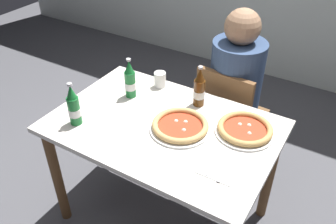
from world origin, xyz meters
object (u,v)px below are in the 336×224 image
pizza_margherita_near (180,126)px  pizza_marinara_far (245,129)px  diner_seated (233,99)px  napkin_with_cutlery (220,167)px  beer_bottle_right (74,107)px  dining_table_main (163,141)px  beer_bottle_center (130,81)px  chair_behind_table (228,115)px  beer_bottle_left (199,89)px  paper_cup (160,80)px

pizza_margherita_near → pizza_marinara_far: 0.33m
diner_seated → napkin_with_cutlery: diner_seated is taller
beer_bottle_right → dining_table_main: bearing=29.6°
dining_table_main → pizza_marinara_far: pizza_marinara_far is taller
beer_bottle_center → dining_table_main: bearing=-23.7°
pizza_margherita_near → pizza_marinara_far: same height
pizza_margherita_near → beer_bottle_center: beer_bottle_center is taller
diner_seated → napkin_with_cutlery: (0.25, -0.80, 0.17)m
chair_behind_table → beer_bottle_left: 0.51m
pizza_marinara_far → beer_bottle_right: beer_bottle_right is taller
pizza_margherita_near → paper_cup: (-0.32, 0.31, 0.03)m
chair_behind_table → beer_bottle_right: beer_bottle_right is taller
pizza_margherita_near → beer_bottle_right: bearing=-154.4°
chair_behind_table → beer_bottle_center: beer_bottle_center is taller
diner_seated → beer_bottle_right: 1.08m
beer_bottle_left → chair_behind_table: bearing=79.1°
beer_bottle_left → beer_bottle_center: same height
dining_table_main → pizza_margherita_near: pizza_margherita_near is taller
pizza_marinara_far → beer_bottle_center: beer_bottle_center is taller
chair_behind_table → beer_bottle_center: (-0.45, -0.47, 0.37)m
diner_seated → paper_cup: bearing=-137.3°
diner_seated → paper_cup: 0.54m
beer_bottle_left → napkin_with_cutlery: (0.32, -0.40, -0.10)m
beer_bottle_right → diner_seated: bearing=58.2°
chair_behind_table → diner_seated: 0.11m
diner_seated → pizza_margherita_near: diner_seated is taller
dining_table_main → beer_bottle_right: size_ratio=4.86×
beer_bottle_left → beer_bottle_center: 0.41m
pizza_marinara_far → beer_bottle_center: size_ratio=1.25×
chair_behind_table → paper_cup: 0.56m
pizza_margherita_near → beer_bottle_right: (-0.50, -0.24, 0.08)m
beer_bottle_left → diner_seated: bearing=79.9°
pizza_marinara_far → napkin_with_cutlery: pizza_marinara_far is taller
beer_bottle_right → napkin_with_cutlery: bearing=6.5°
pizza_margherita_near → napkin_with_cutlery: (0.30, -0.15, -0.02)m
chair_behind_table → beer_bottle_center: 0.75m
dining_table_main → pizza_marinara_far: 0.45m
beer_bottle_left → napkin_with_cutlery: beer_bottle_left is taller
dining_table_main → beer_bottle_center: bearing=156.3°
chair_behind_table → diner_seated: (0.00, 0.05, 0.10)m
pizza_margherita_near → beer_bottle_left: beer_bottle_left is taller
beer_bottle_center → beer_bottle_left: bearing=18.4°
chair_behind_table → diner_seated: diner_seated is taller
pizza_marinara_far → beer_bottle_center: bearing=-178.2°
pizza_marinara_far → napkin_with_cutlery: (-0.00, -0.30, -0.02)m
beer_bottle_left → paper_cup: beer_bottle_left is taller
pizza_marinara_far → beer_bottle_left: 0.35m
beer_bottle_left → paper_cup: (-0.30, 0.06, -0.06)m
beer_bottle_center → paper_cup: 0.21m
pizza_margherita_near → napkin_with_cutlery: 0.33m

